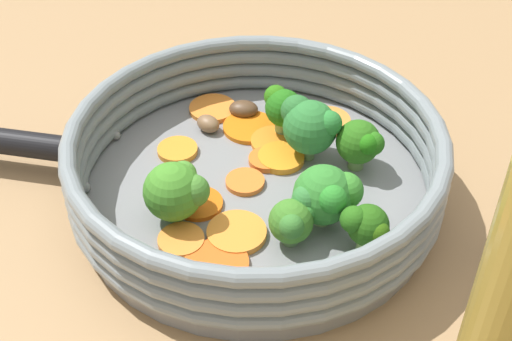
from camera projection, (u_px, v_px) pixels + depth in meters
ground_plane at (256, 199)px, 0.59m from camera, size 4.00×4.00×0.00m
skillet at (256, 192)px, 0.59m from camera, size 0.29×0.29×0.02m
skillet_rim_wall at (256, 158)px, 0.57m from camera, size 0.30×0.30×0.06m
skillet_rivet_left at (115, 135)px, 0.63m from camera, size 0.01×0.01×0.01m
skillet_rivet_right at (85, 187)px, 0.57m from camera, size 0.01×0.01×0.01m
carrot_slice_0 at (245, 185)px, 0.58m from camera, size 0.05×0.05×0.00m
carrot_slice_1 at (213, 108)px, 0.66m from camera, size 0.06×0.06×0.00m
carrot_slice_2 at (328, 121)px, 0.65m from camera, size 0.05×0.05×0.01m
carrot_slice_3 at (281, 158)px, 0.61m from camera, size 0.05×0.05×0.01m
carrot_slice_4 at (199, 204)px, 0.56m from camera, size 0.05×0.05×0.00m
carrot_slice_5 at (275, 142)px, 0.62m from camera, size 0.06×0.06×0.00m
carrot_slice_6 at (177, 150)px, 0.61m from camera, size 0.05×0.05×0.01m
carrot_slice_7 at (237, 233)px, 0.54m from camera, size 0.06×0.06×0.01m
carrot_slice_8 at (266, 160)px, 0.60m from camera, size 0.04×0.04×0.01m
carrot_slice_9 at (249, 127)px, 0.64m from camera, size 0.05×0.05×0.00m
carrot_slice_10 at (181, 240)px, 0.53m from camera, size 0.05×0.05×0.01m
carrot_slice_11 at (216, 264)px, 0.51m from camera, size 0.07×0.07×0.00m
broccoli_floret_0 at (309, 125)px, 0.59m from camera, size 0.05×0.05×0.05m
broccoli_floret_1 at (360, 143)px, 0.58m from camera, size 0.04×0.04×0.04m
broccoli_floret_2 at (292, 222)px, 0.52m from camera, size 0.04×0.03×0.04m
broccoli_floret_3 at (366, 226)px, 0.51m from camera, size 0.03×0.04×0.04m
broccoli_floret_4 at (326, 195)px, 0.53m from camera, size 0.05×0.05×0.05m
broccoli_floret_5 at (283, 107)px, 0.62m from camera, size 0.04×0.03×0.04m
broccoli_floret_6 at (176, 191)px, 0.54m from camera, size 0.05×0.05×0.05m
mushroom_piece_0 at (208, 124)px, 0.64m from camera, size 0.03×0.03×0.01m
mushroom_piece_1 at (244, 109)px, 0.65m from camera, size 0.02×0.03×0.01m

